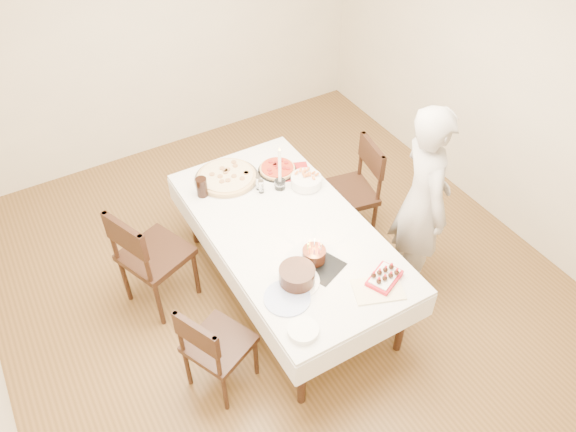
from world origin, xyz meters
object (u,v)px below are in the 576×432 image
layer_cake (297,276)px  birthday_cake (314,252)px  dining_table (288,260)px  cola_glass (202,187)px  pasta_bowl (306,181)px  strawberry_box (384,278)px  chair_right_savory (347,193)px  pizza_pepperoni (277,169)px  person (422,202)px  taper_candle (280,168)px  chair_left_savory (156,254)px  chair_left_dessert (219,344)px  pizza_white (227,177)px

layer_cake → birthday_cake: 0.24m
dining_table → birthday_cake: bearing=-91.6°
dining_table → cola_glass: 0.92m
pasta_bowl → strawberry_box: 1.17m
chair_right_savory → pizza_pepperoni: bearing=159.9°
cola_glass → dining_table: bearing=-59.1°
person → strawberry_box: bearing=140.7°
layer_cake → taper_candle: bearing=66.9°
person → layer_cake: bearing=114.6°
person → strawberry_box: person is taller
person → taper_candle: person is taller
chair_left_savory → pasta_bowl: chair_left_savory is taller
taper_candle → chair_left_dessert: bearing=-137.8°
person → cola_glass: 1.76m
pizza_white → cola_glass: 0.28m
dining_table → chair_left_dessert: size_ratio=2.43×
birthday_cake → strawberry_box: 0.53m
person → strawberry_box: (-0.68, -0.42, -0.08)m
chair_left_savory → layer_cake: (0.72, -0.98, 0.30)m
chair_left_dessert → layer_cake: (0.62, -0.01, 0.37)m
birthday_cake → pasta_bowl: bearing=62.1°
chair_left_dessert → cola_glass: size_ratio=5.16×
chair_right_savory → taper_candle: 0.79m
taper_candle → chair_left_savory: bearing=178.0°
chair_left_savory → cola_glass: chair_left_savory is taller
dining_table → chair_left_savory: bearing=152.8°
dining_table → chair_left_dessert: bearing=-150.0°
pizza_pepperoni → birthday_cake: birthday_cake is taller
dining_table → pizza_pepperoni: size_ratio=6.43×
strawberry_box → dining_table: bearing=111.2°
layer_cake → strawberry_box: bearing=-29.7°
layer_cake → pizza_pepperoni: bearing=66.7°
chair_right_savory → cola_glass: chair_right_savory is taller
dining_table → pizza_white: bearing=100.9°
chair_right_savory → chair_left_dessert: 1.85m
strawberry_box → chair_left_dessert: bearing=164.8°
chair_right_savory → strawberry_box: chair_right_savory is taller
strawberry_box → chair_left_savory: bearing=134.2°
chair_right_savory → chair_left_dessert: (-1.65, -0.83, -0.05)m
pizza_pepperoni → strawberry_box: bearing=-88.6°
person → taper_candle: 1.16m
chair_left_dessert → strawberry_box: size_ratio=3.42×
person → pasta_bowl: size_ratio=6.75×
pasta_bowl → cola_glass: cola_glass is taller
person → pizza_pepperoni: size_ratio=5.18×
chair_right_savory → cola_glass: 1.31m
dining_table → strawberry_box: (0.31, -0.80, 0.41)m
person → taper_candle: size_ratio=4.15×
pizza_pepperoni → birthday_cake: bearing=-105.4°
taper_candle → cola_glass: bearing=157.7°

